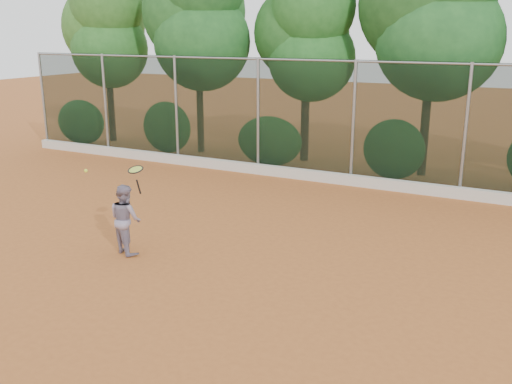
% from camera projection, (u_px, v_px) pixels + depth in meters
% --- Properties ---
extents(ground, '(80.00, 80.00, 0.00)m').
position_uv_depth(ground, '(231.00, 270.00, 10.48)').
color(ground, '#AA5B28').
rests_on(ground, ground).
extents(concrete_curb, '(24.00, 0.20, 0.30)m').
position_uv_depth(concrete_curb, '(349.00, 180.00, 16.28)').
color(concrete_curb, beige).
rests_on(concrete_curb, ground).
extents(tennis_player, '(0.82, 0.73, 1.39)m').
position_uv_depth(tennis_player, '(126.00, 219.00, 11.16)').
color(tennis_player, gray).
rests_on(tennis_player, ground).
extents(chainlink_fence, '(24.09, 0.09, 3.50)m').
position_uv_depth(chainlink_fence, '(353.00, 119.00, 15.97)').
color(chainlink_fence, black).
rests_on(chainlink_fence, ground).
extents(foliage_backdrop, '(23.70, 3.63, 7.55)m').
position_uv_depth(foliage_backdrop, '(360.00, 26.00, 17.21)').
color(foliage_backdrop, '#3C2317').
rests_on(foliage_backdrop, ground).
extents(tennis_racket, '(0.30, 0.30, 0.56)m').
position_uv_depth(tennis_racket, '(136.00, 172.00, 10.69)').
color(tennis_racket, black).
rests_on(tennis_racket, ground).
extents(tennis_ball_in_flight, '(0.07, 0.07, 0.07)m').
position_uv_depth(tennis_ball_in_flight, '(86.00, 171.00, 11.19)').
color(tennis_ball_in_flight, '#D9F337').
rests_on(tennis_ball_in_flight, ground).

